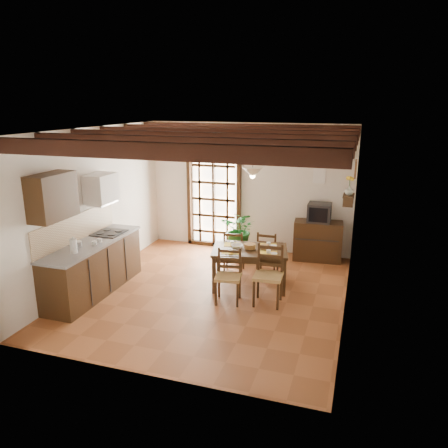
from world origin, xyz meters
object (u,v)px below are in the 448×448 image
at_px(sideboard, 318,241).
at_px(pendant_lamp, 253,171).
at_px(dining_table, 250,254).
at_px(chair_near_left, 228,286).
at_px(crt_tv, 319,213).
at_px(chair_far_right, 268,260).
at_px(chair_far_left, 234,259).
at_px(chair_near_right, 268,286).
at_px(potted_plant, 240,231).
at_px(kitchen_counter, 94,267).

distance_m(sideboard, pendant_lamp, 2.55).
relative_size(dining_table, chair_near_left, 1.63).
relative_size(chair_near_left, crt_tv, 1.94).
bearing_deg(chair_far_right, chair_far_left, 12.32).
relative_size(sideboard, pendant_lamp, 1.16).
bearing_deg(crt_tv, chair_far_right, -129.14).
height_order(sideboard, pendant_lamp, pendant_lamp).
bearing_deg(crt_tv, dining_table, -119.83).
bearing_deg(dining_table, sideboard, 47.58).
relative_size(chair_near_right, crt_tv, 2.13).
bearing_deg(potted_plant, pendant_lamp, -66.33).
relative_size(dining_table, sideboard, 1.49).
bearing_deg(dining_table, pendant_lamp, 77.60).
distance_m(chair_near_left, potted_plant, 2.21).
distance_m(chair_near_left, crt_tv, 2.84).
relative_size(crt_tv, pendant_lamp, 0.55).
bearing_deg(chair_far_right, pendant_lamp, 74.39).
bearing_deg(chair_near_right, chair_near_left, -170.42).
bearing_deg(chair_near_left, chair_far_left, 93.08).
height_order(crt_tv, pendant_lamp, pendant_lamp).
height_order(chair_near_left, sideboard, chair_near_left).
bearing_deg(potted_plant, chair_far_right, -43.00).
distance_m(chair_near_right, chair_far_right, 1.34).
distance_m(dining_table, chair_far_right, 0.83).
relative_size(chair_near_right, chair_far_left, 1.15).
xyz_separation_m(chair_near_left, chair_far_left, (-0.29, 1.31, -0.01)).
distance_m(chair_far_left, chair_far_right, 0.65).
xyz_separation_m(dining_table, sideboard, (1.01, 1.75, -0.20)).
xyz_separation_m(dining_table, chair_far_left, (-0.47, 0.58, -0.35)).
bearing_deg(crt_tv, potted_plant, -168.59).
bearing_deg(kitchen_counter, dining_table, 23.14).
height_order(kitchen_counter, chair_far_left, kitchen_counter).
relative_size(dining_table, crt_tv, 3.16).
bearing_deg(chair_far_left, potted_plant, -90.25).
relative_size(chair_far_right, potted_plant, 0.39).
distance_m(chair_near_right, crt_tv, 2.50).
distance_m(dining_table, crt_tv, 2.06).
xyz_separation_m(dining_table, pendant_lamp, (-0.00, 0.10, 1.46)).
relative_size(kitchen_counter, dining_table, 1.54).
relative_size(chair_near_left, chair_far_left, 1.05).
height_order(kitchen_counter, potted_plant, potted_plant).
xyz_separation_m(chair_far_left, crt_tv, (1.48, 1.16, 0.76)).
xyz_separation_m(chair_near_right, chair_far_left, (-0.93, 1.17, -0.04)).
distance_m(potted_plant, pendant_lamp, 2.09).
height_order(chair_near_left, potted_plant, potted_plant).
xyz_separation_m(chair_far_left, chair_far_right, (0.64, 0.14, -0.00)).
relative_size(chair_far_left, chair_far_right, 1.00).
distance_m(kitchen_counter, sideboard, 4.52).
bearing_deg(dining_table, chair_far_left, 116.12).
bearing_deg(chair_far_left, pendant_lamp, 125.65).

